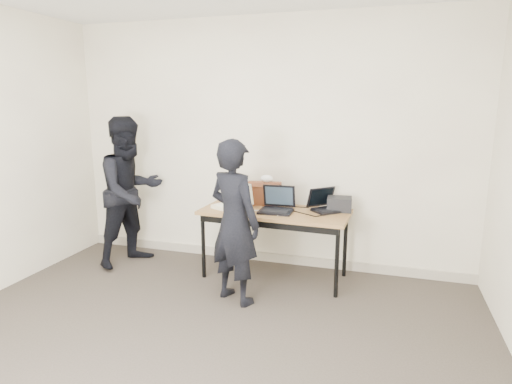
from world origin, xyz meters
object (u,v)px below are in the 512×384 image
at_px(laptop_beige, 233,203).
at_px(leather_satchel, 264,193).
at_px(laptop_center, 277,206).
at_px(laptop_right, 326,205).
at_px(person_observer, 131,192).
at_px(person_typist, 234,222).
at_px(desk, 274,216).
at_px(equipment_box, 339,204).

height_order(laptop_beige, leather_satchel, laptop_beige).
xyz_separation_m(laptop_center, laptop_right, (0.47, 0.18, -0.01)).
height_order(laptop_center, laptop_right, laptop_center).
bearing_deg(laptop_beige, person_observer, -151.91).
distance_m(leather_satchel, person_typist, 0.85).
bearing_deg(laptop_right, person_typist, -176.65).
distance_m(laptop_right, leather_satchel, 0.69).
bearing_deg(leather_satchel, desk, -57.23).
height_order(desk, leather_satchel, leather_satchel).
relative_size(desk, laptop_beige, 3.56).
xyz_separation_m(desk, laptop_beige, (-0.44, -0.01, 0.11)).
bearing_deg(person_observer, laptop_right, -61.42).
relative_size(equipment_box, person_observer, 0.15).
bearing_deg(equipment_box, laptop_center, -161.06).
height_order(desk, laptop_right, laptop_right).
distance_m(laptop_beige, person_typist, 0.64).
distance_m(leather_satchel, person_observer, 1.49).
distance_m(person_typist, person_observer, 1.54).
height_order(laptop_right, person_typist, person_typist).
relative_size(desk, leather_satchel, 4.08).
bearing_deg(laptop_center, laptop_right, 19.43).
bearing_deg(person_observer, person_typist, -88.65).
bearing_deg(equipment_box, laptop_right, -167.67).
bearing_deg(person_observer, equipment_box, -61.03).
distance_m(desk, person_typist, 0.66).
height_order(leather_satchel, person_observer, person_observer).
bearing_deg(person_observer, laptop_center, -65.88).
height_order(leather_satchel, person_typist, person_typist).
height_order(laptop_beige, person_typist, person_typist).
distance_m(laptop_beige, person_observer, 1.20).
bearing_deg(person_typist, laptop_right, -108.06).
relative_size(desk, laptop_center, 4.54).
bearing_deg(laptop_beige, laptop_right, 37.11).
xyz_separation_m(laptop_beige, laptop_right, (0.94, 0.18, -0.00)).
bearing_deg(laptop_right, laptop_beige, 146.61).
distance_m(laptop_beige, laptop_right, 0.96).
height_order(person_typist, person_observer, person_observer).
bearing_deg(person_observer, leather_satchel, -56.34).
bearing_deg(leather_satchel, equipment_box, -7.90).
height_order(laptop_center, person_typist, person_typist).
relative_size(laptop_beige, leather_satchel, 1.15).
xyz_separation_m(desk, laptop_center, (0.03, -0.01, 0.12)).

